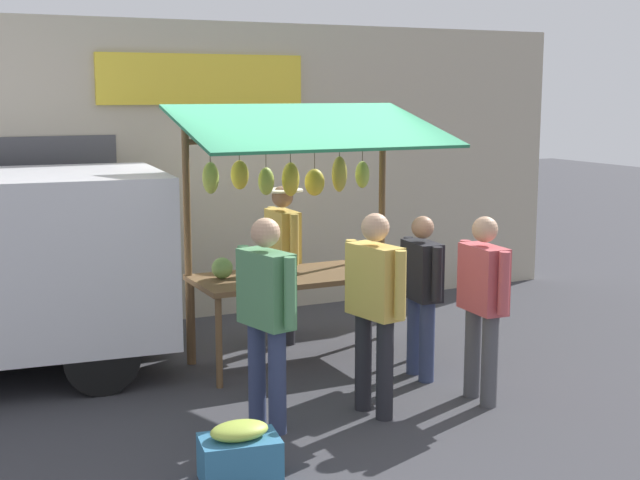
{
  "coord_description": "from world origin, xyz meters",
  "views": [
    {
      "loc": [
        3.54,
        7.63,
        2.62
      ],
      "look_at": [
        0.0,
        0.3,
        1.25
      ],
      "focal_mm": 49.83,
      "sensor_mm": 36.0,
      "label": 1
    }
  ],
  "objects": [
    {
      "name": "ground_plane",
      "position": [
        0.0,
        0.0,
        0.0
      ],
      "size": [
        40.0,
        40.0,
        0.0
      ],
      "primitive_type": "plane",
      "color": "#38383D"
    },
    {
      "name": "street_backdrop",
      "position": [
        0.05,
        -2.2,
        1.7
      ],
      "size": [
        9.0,
        0.3,
        3.4
      ],
      "color": "#B2A893",
      "rests_on": "ground"
    },
    {
      "name": "market_stall",
      "position": [
        0.01,
        -0.06,
        1.55
      ],
      "size": [
        2.5,
        1.46,
        2.5
      ],
      "color": "brown",
      "rests_on": "ground"
    },
    {
      "name": "vendor_with_sunhat",
      "position": [
        -0.08,
        -0.75,
        0.98
      ],
      "size": [
        0.43,
        0.7,
        1.65
      ],
      "rotation": [
        0.0,
        0.0,
        1.55
      ],
      "color": "#232328",
      "rests_on": "ground"
    },
    {
      "name": "shopper_with_ponytail",
      "position": [
        0.12,
        1.56,
        0.97
      ],
      "size": [
        0.31,
        0.7,
        1.66
      ],
      "rotation": [
        0.0,
        0.0,
        -1.39
      ],
      "color": "#232328",
      "rests_on": "ground"
    },
    {
      "name": "shopper_with_shopping_bag",
      "position": [
        -0.73,
        0.92,
        0.86
      ],
      "size": [
        0.26,
        0.66,
        1.51
      ],
      "rotation": [
        0.0,
        0.0,
        -1.65
      ],
      "color": "navy",
      "rests_on": "ground"
    },
    {
      "name": "shopper_in_striped_shirt",
      "position": [
        1.02,
        1.46,
        0.97
      ],
      "size": [
        0.33,
        0.69,
        1.67
      ],
      "rotation": [
        0.0,
        0.0,
        -1.35
      ],
      "color": "navy",
      "rests_on": "ground"
    },
    {
      "name": "shopper_in_grey_tee",
      "position": [
        -0.85,
        1.69,
        0.92
      ],
      "size": [
        0.25,
        0.69,
        1.6
      ],
      "rotation": [
        0.0,
        0.0,
        -1.63
      ],
      "color": "#4C4C51",
      "rests_on": "ground"
    },
    {
      "name": "produce_crate_near",
      "position": [
        1.56,
        2.28,
        0.19
      ],
      "size": [
        0.58,
        0.44,
        0.42
      ],
      "color": "teal",
      "rests_on": "ground"
    }
  ]
}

